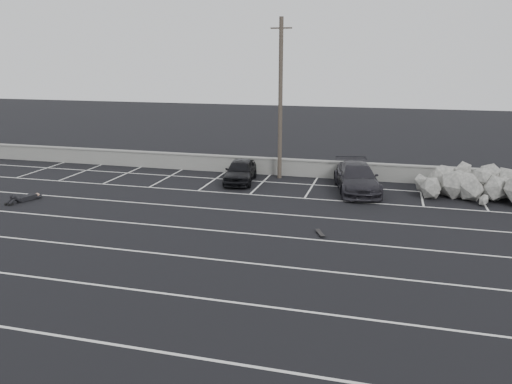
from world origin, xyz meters
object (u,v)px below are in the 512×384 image
(trash_bin, at_px, (363,174))
(person, at_px, (29,195))
(car_right, at_px, (357,178))
(skateboard, at_px, (320,233))
(car_left, at_px, (240,171))
(riprap_pile, at_px, (477,188))
(utility_pole, at_px, (280,99))

(trash_bin, bearing_deg, person, -152.81)
(car_right, xyz_separation_m, trash_bin, (0.22, 2.41, -0.34))
(trash_bin, distance_m, skateboard, 10.05)
(car_right, bearing_deg, trash_bin, 72.32)
(trash_bin, height_order, person, trash_bin)
(person, relative_size, skateboard, 3.53)
(car_left, xyz_separation_m, skateboard, (5.86, -7.92, -0.62))
(car_right, bearing_deg, riprap_pile, -11.99)
(car_left, distance_m, person, 11.60)
(car_right, height_order, trash_bin, car_right)
(person, xyz_separation_m, skateboard, (15.46, -1.42, -0.18))
(skateboard, bearing_deg, riprap_pile, 22.59)
(skateboard, bearing_deg, utility_pole, 87.61)
(car_left, bearing_deg, trash_bin, 8.80)
(person, bearing_deg, trash_bin, 42.43)
(car_left, xyz_separation_m, car_right, (6.82, -0.36, 0.08))
(car_right, bearing_deg, skateboard, -109.80)
(car_left, height_order, person, car_left)
(car_left, xyz_separation_m, utility_pole, (2.02, 1.65, 4.09))
(person, height_order, skateboard, person)
(car_left, bearing_deg, person, -153.32)
(car_right, height_order, skateboard, car_right)
(car_right, distance_m, utility_pole, 6.58)
(car_right, xyz_separation_m, utility_pole, (-4.80, 2.01, 4.02))
(car_left, distance_m, car_right, 6.83)
(car_left, relative_size, trash_bin, 4.82)
(car_right, relative_size, skateboard, 7.08)
(car_left, relative_size, riprap_pile, 0.67)
(riprap_pile, xyz_separation_m, skateboard, (-7.15, -7.62, -0.53))
(car_left, height_order, skateboard, car_left)
(riprap_pile, height_order, skateboard, riprap_pile)
(car_right, xyz_separation_m, person, (-16.43, -6.14, -0.52))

